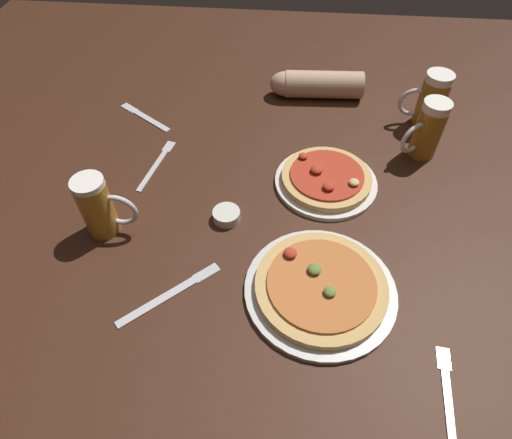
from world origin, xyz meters
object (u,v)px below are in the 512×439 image
(beer_mug_dark, at_px, (99,207))
(ramekin_sauce, at_px, (226,215))
(fork_left, at_px, (157,163))
(fork_spare, at_px, (449,403))
(knife_spare, at_px, (170,293))
(knife_right, at_px, (145,116))
(pizza_plate_far, at_px, (326,179))
(beer_mug_amber, at_px, (427,130))
(diner_arm, at_px, (314,84))
(pizza_plate_near, at_px, (321,287))
(beer_mug_pale, at_px, (431,100))

(beer_mug_dark, height_order, ramekin_sauce, beer_mug_dark)
(fork_left, bearing_deg, fork_spare, -40.75)
(fork_left, height_order, knife_spare, same)
(fork_left, relative_size, knife_right, 1.14)
(beer_mug_dark, bearing_deg, knife_right, 93.64)
(pizza_plate_far, bearing_deg, beer_mug_amber, 29.24)
(fork_left, distance_m, diner_arm, 0.57)
(beer_mug_amber, height_order, diner_arm, beer_mug_amber)
(ramekin_sauce, bearing_deg, fork_left, 140.37)
(knife_right, relative_size, diner_arm, 0.63)
(pizza_plate_near, xyz_separation_m, ramekin_sauce, (-0.23, 0.19, -0.00))
(beer_mug_dark, bearing_deg, beer_mug_pale, 31.48)
(beer_mug_dark, relative_size, knife_spare, 0.81)
(diner_arm, bearing_deg, knife_right, -162.17)
(beer_mug_pale, bearing_deg, knife_right, -176.38)
(pizza_plate_near, distance_m, beer_mug_amber, 0.56)
(ramekin_sauce, height_order, fork_left, ramekin_sauce)
(beer_mug_dark, bearing_deg, ramekin_sauce, 11.87)
(ramekin_sauce, distance_m, knife_right, 0.50)
(beer_mug_dark, height_order, beer_mug_amber, beer_mug_amber)
(beer_mug_amber, relative_size, fork_left, 0.79)
(knife_spare, bearing_deg, knife_right, 109.68)
(knife_right, distance_m, fork_spare, 1.09)
(pizza_plate_far, distance_m, knife_right, 0.60)
(pizza_plate_near, height_order, knife_spare, pizza_plate_near)
(pizza_plate_near, relative_size, pizza_plate_far, 1.21)
(beer_mug_amber, bearing_deg, pizza_plate_far, -150.76)
(pizza_plate_near, height_order, beer_mug_amber, beer_mug_amber)
(pizza_plate_near, distance_m, beer_mug_pale, 0.71)
(ramekin_sauce, distance_m, fork_spare, 0.60)
(fork_left, bearing_deg, beer_mug_pale, 19.09)
(knife_right, bearing_deg, pizza_plate_near, -47.17)
(beer_mug_pale, relative_size, fork_left, 0.76)
(beer_mug_amber, height_order, fork_spare, beer_mug_amber)
(pizza_plate_far, distance_m, beer_mug_pale, 0.43)
(fork_spare, xyz_separation_m, knife_spare, (-0.54, 0.17, 0.00))
(beer_mug_amber, xyz_separation_m, fork_left, (-0.72, -0.11, -0.08))
(knife_spare, height_order, diner_arm, diner_arm)
(beer_mug_dark, height_order, knife_right, beer_mug_dark)
(knife_right, relative_size, knife_spare, 0.95)
(pizza_plate_near, xyz_separation_m, fork_left, (-0.44, 0.37, -0.01))
(pizza_plate_far, distance_m, beer_mug_amber, 0.31)
(pizza_plate_far, bearing_deg, ramekin_sauce, -148.95)
(beer_mug_pale, distance_m, fork_spare, 0.85)
(beer_mug_dark, distance_m, fork_left, 0.26)
(beer_mug_pale, xyz_separation_m, diner_arm, (-0.34, 0.11, -0.04))
(pizza_plate_far, distance_m, fork_left, 0.46)
(knife_spare, bearing_deg, pizza_plate_far, 47.98)
(pizza_plate_far, xyz_separation_m, beer_mug_dark, (-0.52, -0.20, 0.06))
(knife_spare, bearing_deg, fork_spare, -17.88)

